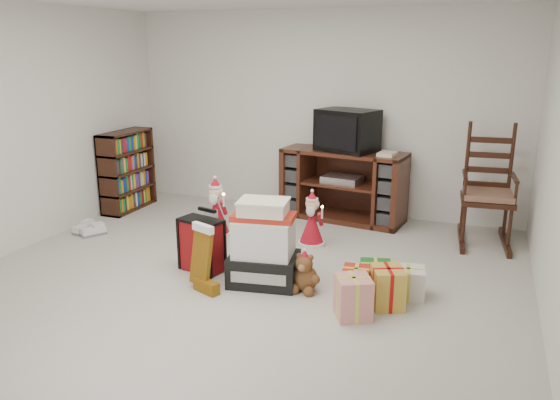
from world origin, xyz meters
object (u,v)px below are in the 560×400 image
at_px(rocking_chair, 487,201).
at_px(sneaker_pair, 89,230).
at_px(tv_stand, 343,185).
at_px(crt_television, 347,130).
at_px(teddy_bear, 305,275).
at_px(red_suitcase, 202,245).
at_px(gift_cluster, 373,285).
at_px(gift_pile, 264,248).
at_px(mrs_claus_figurine, 216,214).
at_px(santa_figurine, 312,224).
at_px(bookshelf, 127,172).

relative_size(rocking_chair, sneaker_pair, 3.66).
height_order(tv_stand, crt_television, crt_television).
distance_m(tv_stand, teddy_bear, 2.16).
bearing_deg(crt_television, red_suitcase, -92.81).
xyz_separation_m(gift_cluster, crt_television, (-0.78, 2.09, 0.97)).
distance_m(gift_pile, mrs_claus_figurine, 1.41).
xyz_separation_m(tv_stand, red_suitcase, (-0.82, -2.06, -0.17)).
height_order(tv_stand, santa_figurine, tv_stand).
bearing_deg(santa_figurine, rocking_chair, 25.05).
xyz_separation_m(bookshelf, teddy_bear, (2.94, -1.56, -0.34)).
bearing_deg(santa_figurine, gift_pile, -95.22).
relative_size(rocking_chair, mrs_claus_figurine, 1.98).
relative_size(bookshelf, sneaker_pair, 2.81).
bearing_deg(tv_stand, mrs_claus_figurine, -128.51).
xyz_separation_m(bookshelf, gift_pile, (2.55, -1.54, -0.16)).
bearing_deg(teddy_bear, bookshelf, 152.15).
relative_size(bookshelf, santa_figurine, 1.70).
xyz_separation_m(bookshelf, crt_television, (2.75, 0.58, 0.61)).
relative_size(tv_stand, santa_figurine, 2.58).
distance_m(bookshelf, mrs_claus_figurine, 1.67).
bearing_deg(rocking_chair, gift_cluster, -119.42).
bearing_deg(tv_stand, gift_cluster, -61.12).
distance_m(bookshelf, gift_pile, 2.98).
xyz_separation_m(santa_figurine, crt_television, (0.10, 1.03, 0.87)).
relative_size(bookshelf, crt_television, 1.30).
relative_size(tv_stand, mrs_claus_figurine, 2.30).
height_order(bookshelf, rocking_chair, rocking_chair).
relative_size(tv_stand, teddy_bear, 4.61).
height_order(bookshelf, gift_pile, bookshelf).
bearing_deg(mrs_claus_figurine, tv_stand, 43.90).
bearing_deg(gift_cluster, red_suitcase, 179.12).
distance_m(gift_cluster, crt_television, 2.43).
xyz_separation_m(rocking_chair, gift_cluster, (-0.84, -1.86, -0.33)).
distance_m(tv_stand, gift_cluster, 2.26).
bearing_deg(rocking_chair, red_suitcase, -148.54).
distance_m(gift_pile, sneaker_pair, 2.45).
distance_m(rocking_chair, mrs_claus_figurine, 2.96).
bearing_deg(gift_cluster, gift_pile, -178.49).
height_order(gift_pile, santa_figurine, gift_pile).
height_order(tv_stand, sneaker_pair, tv_stand).
relative_size(red_suitcase, teddy_bear, 1.78).
bearing_deg(mrs_claus_figurine, rocking_chair, 17.66).
xyz_separation_m(red_suitcase, santa_figurine, (0.75, 1.04, -0.03)).
xyz_separation_m(bookshelf, mrs_claus_figurine, (1.56, -0.54, -0.23)).
bearing_deg(tv_stand, red_suitcase, -104.14).
relative_size(sneaker_pair, crt_television, 0.46).
bearing_deg(mrs_claus_figurine, sneaker_pair, -161.04).
distance_m(bookshelf, santa_figurine, 2.70).
distance_m(tv_stand, mrs_claus_figurine, 1.62).
relative_size(gift_pile, gift_cluster, 0.90).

